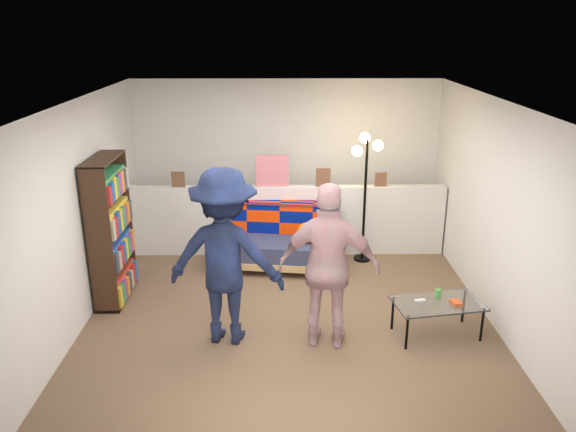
# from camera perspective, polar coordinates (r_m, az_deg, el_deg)

# --- Properties ---
(ground) EXTENTS (5.00, 5.00, 0.00)m
(ground) POSITION_cam_1_polar(r_m,az_deg,el_deg) (6.52, 0.04, -9.91)
(ground) COLOR brown
(ground) RESTS_ON ground
(room_shell) EXTENTS (4.60, 5.05, 2.45)m
(room_shell) POSITION_cam_1_polar(r_m,az_deg,el_deg) (6.35, -0.01, 5.51)
(room_shell) COLOR silver
(room_shell) RESTS_ON ground
(half_wall_ledge) EXTENTS (4.45, 0.15, 1.00)m
(half_wall_ledge) POSITION_cam_1_polar(r_m,az_deg,el_deg) (7.96, -0.11, -0.43)
(half_wall_ledge) COLOR silver
(half_wall_ledge) RESTS_ON ground
(ledge_decor) EXTENTS (2.97, 0.02, 0.45)m
(ledge_decor) POSITION_cam_1_polar(r_m,az_deg,el_deg) (7.74, -1.80, 4.24)
(ledge_decor) COLOR brown
(ledge_decor) RESTS_ON half_wall_ledge
(futon_sofa) EXTENTS (1.80, 1.01, 0.74)m
(futon_sofa) POSITION_cam_1_polar(r_m,az_deg,el_deg) (7.62, -0.89, -2.62)
(futon_sofa) COLOR tan
(futon_sofa) RESTS_ON ground
(bookshelf) EXTENTS (0.29, 0.86, 1.73)m
(bookshelf) POSITION_cam_1_polar(r_m,az_deg,el_deg) (6.90, -17.58, -1.83)
(bookshelf) COLOR black
(bookshelf) RESTS_ON ground
(coffee_table) EXTENTS (0.99, 0.66, 0.48)m
(coffee_table) POSITION_cam_1_polar(r_m,az_deg,el_deg) (6.16, 15.03, -8.68)
(coffee_table) COLOR black
(coffee_table) RESTS_ON ground
(floor_lamp) EXTENTS (0.41, 0.34, 1.77)m
(floor_lamp) POSITION_cam_1_polar(r_m,az_deg,el_deg) (7.61, 7.89, 4.43)
(floor_lamp) COLOR black
(floor_lamp) RESTS_ON ground
(person_left) EXTENTS (1.28, 0.86, 1.85)m
(person_left) POSITION_cam_1_polar(r_m,az_deg,el_deg) (5.70, -6.41, -4.18)
(person_left) COLOR black
(person_left) RESTS_ON ground
(person_right) EXTENTS (1.07, 0.58, 1.73)m
(person_right) POSITION_cam_1_polar(r_m,az_deg,el_deg) (5.60, 4.21, -5.21)
(person_right) COLOR pink
(person_right) RESTS_ON ground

